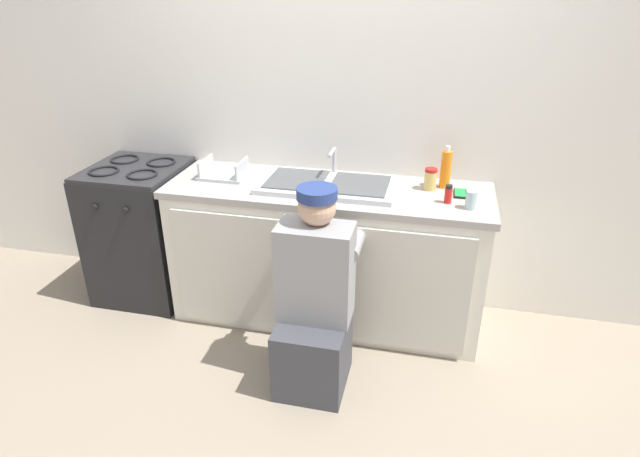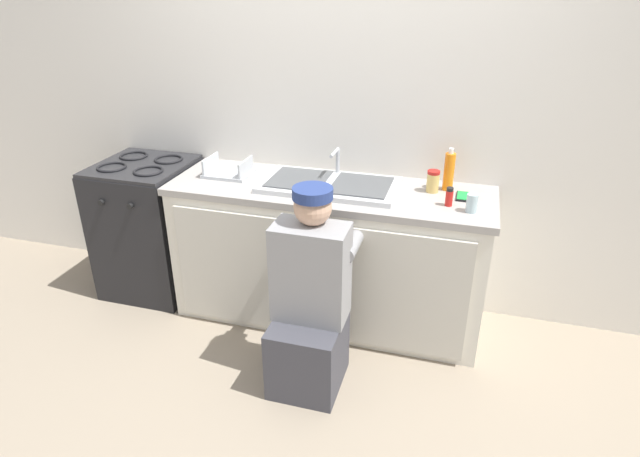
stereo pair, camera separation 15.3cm
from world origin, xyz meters
name	(u,v)px [view 1 (the left image)]	position (x,y,z in m)	size (l,w,h in m)	color
ground_plane	(316,339)	(0.00, 0.00, 0.00)	(12.00, 12.00, 0.00)	gray
back_wall	(340,112)	(0.00, 0.65, 1.25)	(6.00, 0.10, 2.50)	silver
counter_cabinet	(327,257)	(0.00, 0.29, 0.42)	(1.88, 0.62, 0.85)	silver
countertop	(328,190)	(0.00, 0.30, 0.87)	(1.92, 0.62, 0.04)	#9E9993
sink_double_basin	(328,184)	(0.00, 0.30, 0.91)	(0.80, 0.44, 0.19)	silver
stove_range	(143,231)	(-1.27, 0.30, 0.46)	(0.59, 0.62, 0.92)	black
plumber_person	(315,308)	(0.07, -0.33, 0.46)	(0.42, 0.61, 1.10)	#3F3F47
spice_bottle_red	(448,194)	(0.69, 0.22, 0.94)	(0.04, 0.04, 0.10)	red
dish_rack_tray	(224,173)	(-0.66, 0.33, 0.91)	(0.28, 0.22, 0.11)	#B2B7BC
cell_phone	(460,193)	(0.76, 0.36, 0.89)	(0.07, 0.14, 0.01)	black
soap_bottle_orange	(446,169)	(0.67, 0.46, 1.00)	(0.06, 0.06, 0.25)	orange
water_glass	(471,200)	(0.81, 0.17, 0.94)	(0.06, 0.06, 0.10)	#ADC6CC
condiment_jar	(430,179)	(0.59, 0.40, 0.95)	(0.07, 0.07, 0.13)	#DBB760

